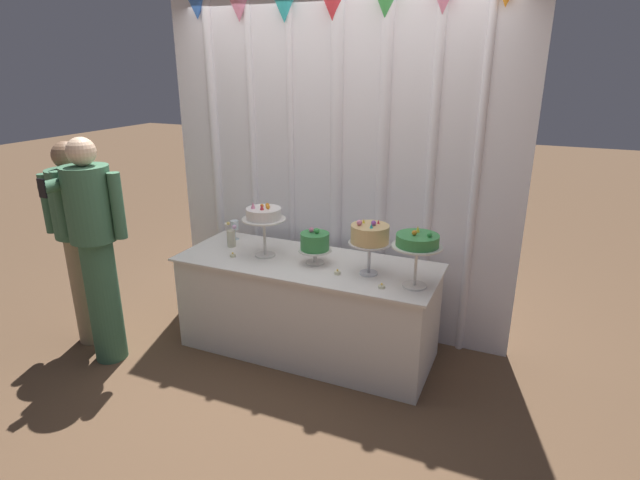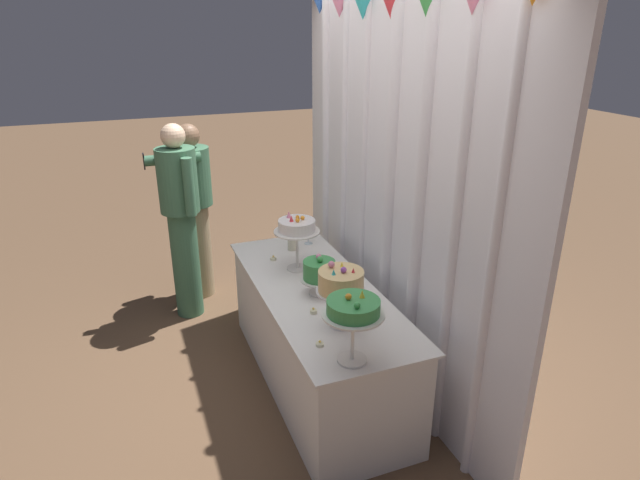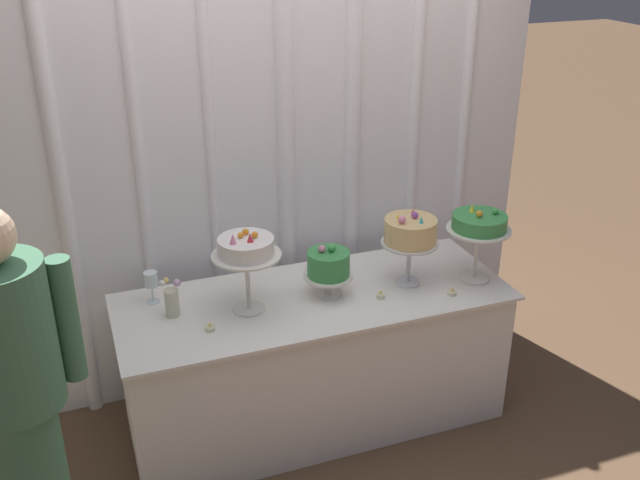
{
  "view_description": "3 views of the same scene",
  "coord_description": "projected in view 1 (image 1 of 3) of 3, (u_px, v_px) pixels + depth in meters",
  "views": [
    {
      "loc": [
        1.46,
        -2.99,
        2.08
      ],
      "look_at": [
        0.13,
        0.04,
        0.93
      ],
      "focal_mm": 28.48,
      "sensor_mm": 36.0,
      "label": 1
    },
    {
      "loc": [
        2.94,
        -1.0,
        2.35
      ],
      "look_at": [
        -0.1,
        0.16,
        1.02
      ],
      "focal_mm": 30.17,
      "sensor_mm": 36.0,
      "label": 2
    },
    {
      "loc": [
        -1.03,
        -2.76,
        2.42
      ],
      "look_at": [
        0.03,
        0.1,
        1.02
      ],
      "focal_mm": 40.14,
      "sensor_mm": 36.0,
      "label": 3
    }
  ],
  "objects": [
    {
      "name": "ground_plane",
      "position": [
        302.0,
        356.0,
        3.82
      ],
      "size": [
        24.0,
        24.0,
        0.0
      ],
      "primitive_type": "plane",
      "color": "brown"
    },
    {
      "name": "draped_curtain",
      "position": [
        334.0,
        148.0,
        3.87
      ],
      "size": [
        2.83,
        0.15,
        2.85
      ],
      "color": "white",
      "rests_on": "ground_plane"
    },
    {
      "name": "cake_table",
      "position": [
        307.0,
        307.0,
        3.79
      ],
      "size": [
        1.91,
        0.73,
        0.73
      ],
      "color": "white",
      "rests_on": "ground_plane"
    },
    {
      "name": "cake_display_leftmost",
      "position": [
        264.0,
        216.0,
        3.68
      ],
      "size": [
        0.32,
        0.32,
        0.41
      ],
      "color": "silver",
      "rests_on": "cake_table"
    },
    {
      "name": "cake_display_midleft",
      "position": [
        315.0,
        243.0,
        3.59
      ],
      "size": [
        0.24,
        0.24,
        0.27
      ],
      "color": "silver",
      "rests_on": "cake_table"
    },
    {
      "name": "cake_display_midright",
      "position": [
        370.0,
        236.0,
        3.36
      ],
      "size": [
        0.28,
        0.28,
        0.39
      ],
      "color": "silver",
      "rests_on": "cake_table"
    },
    {
      "name": "cake_display_rightmost",
      "position": [
        417.0,
        243.0,
        3.16
      ],
      "size": [
        0.32,
        0.32,
        0.39
      ],
      "color": "silver",
      "rests_on": "cake_table"
    },
    {
      "name": "wine_glass",
      "position": [
        235.0,
        226.0,
        4.1
      ],
      "size": [
        0.07,
        0.07,
        0.16
      ],
      "color": "silver",
      "rests_on": "cake_table"
    },
    {
      "name": "flower_vase",
      "position": [
        231.0,
        237.0,
        3.95
      ],
      "size": [
        0.1,
        0.07,
        0.2
      ],
      "color": "beige",
      "rests_on": "cake_table"
    },
    {
      "name": "tealight_far_left",
      "position": [
        233.0,
        255.0,
        3.76
      ],
      "size": [
        0.04,
        0.04,
        0.04
      ],
      "color": "beige",
      "rests_on": "cake_table"
    },
    {
      "name": "tealight_near_left",
      "position": [
        337.0,
        273.0,
        3.44
      ],
      "size": [
        0.04,
        0.04,
        0.04
      ],
      "color": "beige",
      "rests_on": "cake_table"
    },
    {
      "name": "tealight_near_right",
      "position": [
        382.0,
        286.0,
        3.24
      ],
      "size": [
        0.04,
        0.04,
        0.03
      ],
      "color": "beige",
      "rests_on": "cake_table"
    },
    {
      "name": "guest_girl_blue_dress",
      "position": [
        79.0,
        236.0,
        3.78
      ],
      "size": [
        0.48,
        0.59,
        1.57
      ],
      "color": "#9E8966",
      "rests_on": "ground_plane"
    },
    {
      "name": "guest_man_dark_suit",
      "position": [
        95.0,
        244.0,
        3.51
      ],
      "size": [
        0.46,
        0.39,
        1.64
      ],
      "color": "#3D6B4C",
      "rests_on": "ground_plane"
    }
  ]
}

